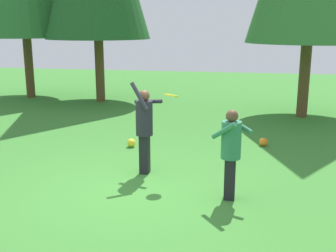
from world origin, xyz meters
TOP-DOWN VIEW (x-y plane):
  - ground_plane at (0.00, 0.00)m, footprint 40.00×40.00m
  - person_thrower at (0.04, 0.87)m, footprint 0.60×0.57m
  - person_catcher at (1.81, -0.13)m, footprint 0.71×0.70m
  - frisbee at (0.61, 0.75)m, footprint 0.38×0.38m
  - ball_orange at (2.51, 3.32)m, footprint 0.21×0.21m
  - ball_yellow at (-0.74, 2.63)m, footprint 0.21×0.21m

SIDE VIEW (x-z plane):
  - ground_plane at x=0.00m, z-range 0.00..0.00m
  - ball_yellow at x=-0.74m, z-range 0.00..0.21m
  - ball_orange at x=2.51m, z-range 0.00..0.21m
  - person_catcher at x=1.81m, z-range 0.14..1.73m
  - person_thrower at x=0.04m, z-range 0.08..1.98m
  - frisbee at x=0.61m, z-range 1.61..1.69m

